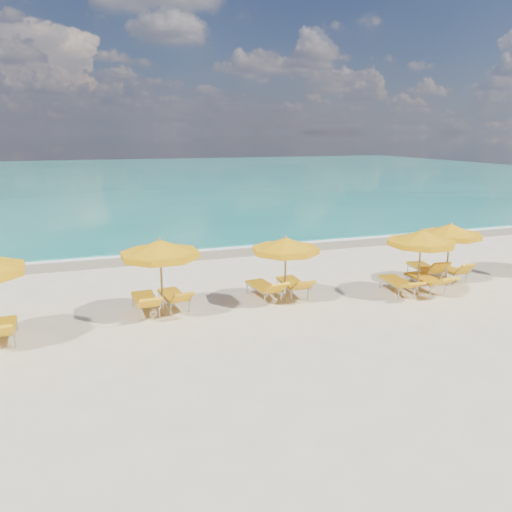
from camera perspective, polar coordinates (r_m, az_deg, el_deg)
name	(u,v)px	position (r m, az deg, el deg)	size (l,w,h in m)	color
ground_plane	(272,305)	(15.36, 1.82, -5.63)	(120.00, 120.00, 0.00)	beige
ocean	(130,177)	(61.97, -14.21, 8.74)	(120.00, 80.00, 0.30)	#15786B
wet_sand_band	(213,252)	(22.16, -4.94, 0.46)	(120.00, 2.60, 0.01)	tan
foam_line	(209,248)	(22.92, -5.42, 0.90)	(120.00, 1.20, 0.03)	white
whitecap_near	(73,223)	(30.98, -20.22, 3.51)	(14.00, 0.36, 0.05)	white
whitecap_far	(260,199)	(40.10, 0.43, 6.55)	(18.00, 0.30, 0.05)	white
umbrella_3	(160,249)	(14.24, -10.91, 0.74)	(2.89, 2.89, 2.29)	#A58452
umbrella_4	(286,246)	(15.20, 3.40, 1.19)	(2.56, 2.56, 2.11)	#A58452
umbrella_5	(421,239)	(16.70, 18.38, 1.91)	(2.86, 2.86, 2.19)	#A58452
umbrella_6	(450,231)	(18.50, 21.32, 2.64)	(2.35, 2.35, 2.14)	#A58452
lounger_2_right	(4,333)	(14.25, -26.86, -7.84)	(0.72, 1.83, 0.81)	#A5A8AD
lounger_3_left	(146,305)	(14.99, -12.50, -5.50)	(0.72, 1.99, 0.83)	#A5A8AD
lounger_3_right	(174,301)	(15.26, -9.36, -5.05)	(0.85, 1.91, 0.80)	#A5A8AD
lounger_4_left	(264,292)	(15.85, 0.95, -4.10)	(0.87, 1.97, 0.85)	#A5A8AD
lounger_4_right	(293,288)	(16.27, 4.23, -3.66)	(0.69, 1.96, 0.82)	#A5A8AD
lounger_5_left	(398,287)	(17.04, 15.88, -3.38)	(0.78, 1.97, 0.73)	#A5A8AD
lounger_5_right	(426,284)	(17.59, 18.85, -3.03)	(0.69, 2.00, 0.80)	#A5A8AD
lounger_6_left	(425,272)	(18.97, 18.73, -1.78)	(0.93, 2.03, 0.93)	#A5A8AD
lounger_6_right	(450,273)	(19.29, 21.30, -1.86)	(0.61, 1.65, 0.81)	#A5A8AD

